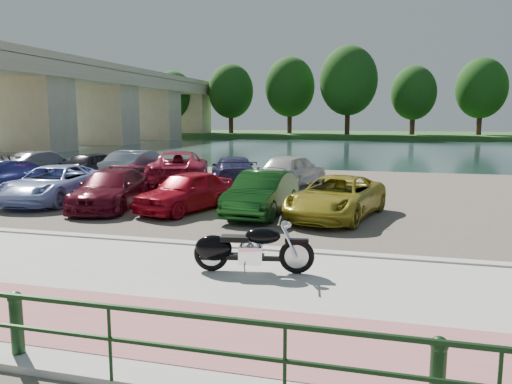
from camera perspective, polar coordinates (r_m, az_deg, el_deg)
ground at (r=9.65m, az=-3.67°, el=-9.93°), size 200.00×200.00×0.00m
promenade at (r=8.75m, az=-5.80°, el=-11.60°), size 60.00×6.00×0.10m
pink_path at (r=7.45m, az=-10.02°, el=-14.94°), size 60.00×2.00×0.01m
kerb at (r=11.47m, az=-0.47°, el=-6.55°), size 60.00×0.30×0.14m
parking_lot at (r=20.12m, az=6.35°, el=-0.19°), size 60.00×18.00×0.04m
river at (r=48.86m, az=11.49°, el=4.79°), size 120.00×40.00×0.00m
far_bank at (r=80.77m, az=12.91°, el=6.38°), size 120.00×24.00×0.60m
bridge at (r=58.59m, az=-17.26°, el=10.58°), size 7.00×56.00×8.55m
railing at (r=5.97m, az=-16.45°, el=-14.17°), size 24.04×0.05×0.90m
bollards at (r=7.23m, az=-26.73°, el=-12.76°), size 10.68×0.18×0.81m
far_trees at (r=74.61m, az=16.33°, el=11.62°), size 70.25×10.68×12.52m
motorcycle at (r=9.62m, az=-1.59°, el=-6.48°), size 2.32×0.80×1.05m
car_2 at (r=19.22m, az=-22.11°, el=0.85°), size 2.58×4.88×1.31m
car_3 at (r=17.34m, az=-16.21°, el=0.31°), size 2.55×4.63×1.27m
car_4 at (r=16.25m, az=-7.96°, el=0.10°), size 2.59×4.12×1.31m
car_5 at (r=15.53m, az=0.71°, el=-0.15°), size 1.63×4.13×1.34m
car_6 at (r=15.22m, az=9.16°, el=-0.58°), size 3.05×4.88×1.26m
car_7 at (r=26.68m, az=-23.11°, el=2.88°), size 2.55×5.04×1.40m
car_8 at (r=25.78m, az=-17.84°, el=2.93°), size 2.02×4.13×1.36m
car_9 at (r=24.09m, az=-13.17°, el=2.91°), size 1.69×4.56×1.49m
car_10 at (r=22.76m, az=-8.79°, el=2.75°), size 4.22×6.00×1.52m
car_11 at (r=21.94m, az=-2.59°, el=2.38°), size 3.39×4.93×1.33m
car_12 at (r=22.03m, az=4.18°, el=2.56°), size 2.81×4.57×1.45m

